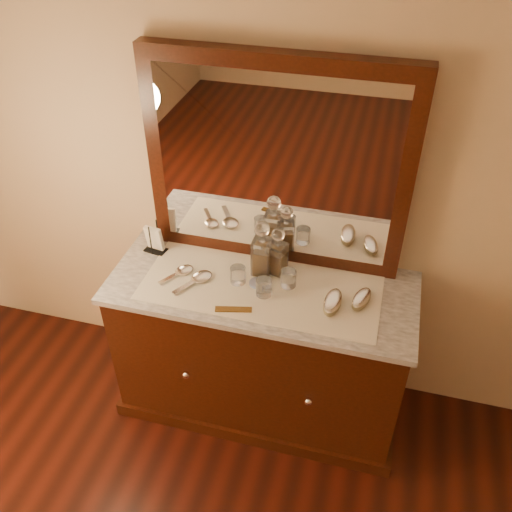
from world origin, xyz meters
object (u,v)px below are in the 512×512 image
Objects in this scene: brush_far at (361,299)px; comb at (233,309)px; mirror_frame at (276,165)px; pin_dish at (257,283)px; decanter_left at (262,254)px; hand_mirror_inner at (198,279)px; decanter_right at (278,256)px; hand_mirror_outer at (181,272)px; dresser_cabinet at (261,350)px; napkin_rack at (155,240)px; brush_near at (333,302)px.

comb is at bearing -160.18° from brush_far.
mirror_frame is 0.67m from comb.
brush_far reaches higher than pin_dish.
hand_mirror_inner is at bearing -153.41° from decanter_left.
decanter_right is at bearing 16.42° from decanter_left.
dresser_cabinet is at bearing 2.09° from hand_mirror_outer.
mirror_frame is 0.55m from pin_dish.
napkin_rack is 0.75× the size of hand_mirror_inner.
brush_near is (0.34, -0.06, 0.47)m from dresser_cabinet.
decanter_right is at bearing 164.39° from brush_far.
brush_far is at bearing 6.70° from comb.
dresser_cabinet is 1.17× the size of mirror_frame.
pin_dish is at bearing 179.77° from brush_far.
comb is 0.74× the size of hand_mirror_inner.
mirror_frame is 0.74m from napkin_rack.
pin_dish reaches higher than comb.
dresser_cabinet is at bearing -76.35° from decanter_left.
hand_mirror_outer is 0.85× the size of hand_mirror_inner.
brush_near is at bearing -11.09° from napkin_rack.
napkin_rack is 0.94m from brush_near.
comb is 0.31m from decanter_left.
dresser_cabinet is at bearing -90.00° from mirror_frame.
brush_near is 0.93× the size of hand_mirror_outer.
comb is 0.36m from hand_mirror_outer.
hand_mirror_inner reaches higher than comb.
brush_near is (0.34, -0.30, -0.47)m from mirror_frame.
pin_dish is 0.44× the size of napkin_rack.
napkin_rack is 0.88× the size of hand_mirror_outer.
decanter_left is (-0.00, 0.09, 0.10)m from pin_dish.
dresser_cabinet is 6.34× the size of hand_mirror_inner.
dresser_cabinet is 8.02× the size of brush_near.
brush_near is at bearing -155.16° from brush_far.
mirror_frame is 4.77× the size of decanter_right.
mirror_frame is 6.40× the size of hand_mirror_outer.
decanter_right is 1.54× the size of brush_far.
brush_near reaches higher than hand_mirror_inner.
pin_dish is 0.58m from napkin_rack.
decanter_right is 1.44× the size of brush_near.
napkin_rack is 0.56m from decanter_left.
dresser_cabinet is at bearing 179.73° from brush_far.
decanter_left reaches higher than brush_near.
brush_far is (0.54, 0.19, 0.02)m from comb.
brush_near is at bearing 5.17° from comb.
decanter_right is at bearing 16.19° from hand_mirror_outer.
decanter_right reaches higher than pin_dish.
pin_dish is at bearing -121.55° from decanter_right.
decanter_left is 0.07m from decanter_right.
brush_far is at bearing -15.61° from decanter_right.
decanter_right reaches higher than napkin_rack.
comb is 0.60m from napkin_rack.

